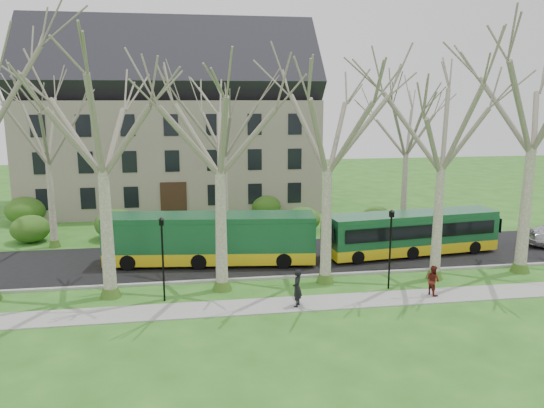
% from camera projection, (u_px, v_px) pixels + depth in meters
% --- Properties ---
extents(ground, '(120.00, 120.00, 0.00)m').
position_uv_depth(ground, '(277.00, 288.00, 28.98)').
color(ground, '#2A611B').
rests_on(ground, ground).
extents(sidewalk, '(70.00, 2.00, 0.06)m').
position_uv_depth(sidewalk, '(285.00, 305.00, 26.55)').
color(sidewalk, gray).
rests_on(sidewalk, ground).
extents(road, '(80.00, 8.00, 0.06)m').
position_uv_depth(road, '(263.00, 258.00, 34.30)').
color(road, black).
rests_on(road, ground).
extents(curb, '(80.00, 0.25, 0.14)m').
position_uv_depth(curb, '(273.00, 278.00, 30.42)').
color(curb, '#A5A39E').
rests_on(curb, ground).
extents(building, '(26.50, 12.20, 16.00)m').
position_uv_depth(building, '(173.00, 121.00, 49.75)').
color(building, gray).
rests_on(building, ground).
extents(tree_row_verge, '(49.00, 7.00, 14.00)m').
position_uv_depth(tree_row_verge, '(276.00, 160.00, 27.89)').
color(tree_row_verge, gray).
rests_on(tree_row_verge, ground).
extents(tree_row_far, '(33.00, 7.00, 12.00)m').
position_uv_depth(tree_row_far, '(234.00, 157.00, 38.26)').
color(tree_row_far, gray).
rests_on(tree_row_far, ground).
extents(lamp_row, '(36.22, 0.22, 4.30)m').
position_uv_depth(lamp_row, '(280.00, 248.00, 27.50)').
color(lamp_row, black).
rests_on(lamp_row, ground).
extents(hedges, '(30.60, 8.60, 2.00)m').
position_uv_depth(hedges, '(190.00, 217.00, 41.65)').
color(hedges, '#274D16').
rests_on(hedges, ground).
extents(bus_lead, '(13.04, 4.13, 3.20)m').
position_uv_depth(bus_lead, '(211.00, 238.00, 32.83)').
color(bus_lead, '#17522D').
rests_on(bus_lead, road).
extents(bus_follow, '(11.68, 3.69, 2.87)m').
position_uv_depth(bus_follow, '(412.00, 233.00, 34.85)').
color(bus_follow, '#17522D').
rests_on(bus_follow, road).
extents(pedestrian_a, '(0.68, 0.81, 1.89)m').
position_uv_depth(pedestrian_a, '(297.00, 288.00, 26.13)').
color(pedestrian_a, black).
rests_on(pedestrian_a, sidewalk).
extents(pedestrian_b, '(0.81, 0.92, 1.58)m').
position_uv_depth(pedestrian_b, '(433.00, 280.00, 27.70)').
color(pedestrian_b, '#5C1A15').
rests_on(pedestrian_b, sidewalk).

